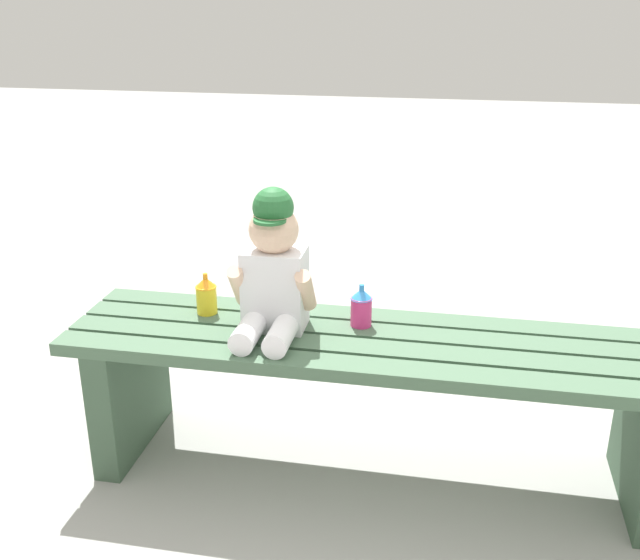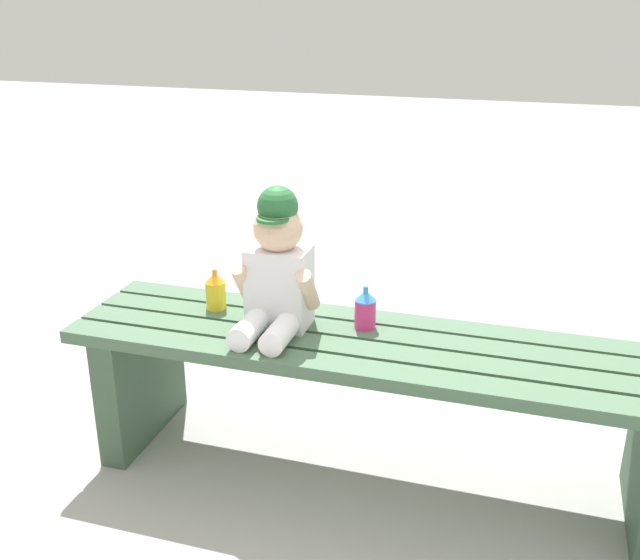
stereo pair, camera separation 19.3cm
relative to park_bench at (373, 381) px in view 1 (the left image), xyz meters
The scene contains 5 objects.
ground_plane 0.30m from the park_bench, 90.00° to the right, with size 16.00×16.00×0.00m, color #999993.
park_bench is the anchor object (origin of this frame).
child_figure 0.42m from the park_bench, behind, with size 0.23×0.27×0.40m.
sippy_cup_left 0.55m from the park_bench, behind, with size 0.06×0.06×0.12m.
sippy_cup_right 0.21m from the park_bench, 121.66° to the left, with size 0.06×0.06×0.12m.
Camera 1 is at (0.20, -1.82, 1.32)m, focal length 41.46 mm.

